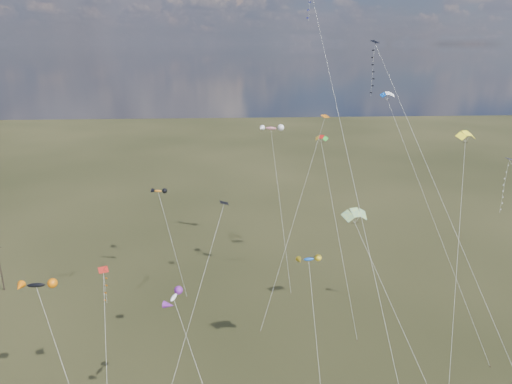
{
  "coord_description": "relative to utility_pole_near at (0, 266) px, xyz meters",
  "views": [
    {
      "loc": [
        -3.16,
        -34.12,
        35.97
      ],
      "look_at": [
        0.0,
        18.0,
        19.0
      ],
      "focal_mm": 32.0,
      "sensor_mm": 36.0,
      "label": 1
    }
  ],
  "objects": [
    {
      "name": "parafoil_tricolor",
      "position": [
        47.94,
        -1.4,
        19.19
      ],
      "size": [
        3.87,
        15.36,
        23.99
      ],
      "color": "gold",
      "rests_on": "ground"
    },
    {
      "name": "parafoil_blue_white",
      "position": [
        57.85,
        1.0,
        24.89
      ],
      "size": [
        8.29,
        23.35,
        29.78
      ],
      "color": "#0B44A9",
      "rests_on": "ground"
    },
    {
      "name": "diamond_black_high",
      "position": [
        52.45,
        -12.05,
        27.08
      ],
      "size": [
        13.6,
        21.04,
        36.4
      ],
      "color": "black",
      "rests_on": "ground"
    },
    {
      "name": "parafoil_yellow",
      "position": [
        61.21,
        -15.58,
        22.3
      ],
      "size": [
        9.51,
        20.31,
        27.15
      ],
      "color": "yellow",
      "rests_on": "ground"
    },
    {
      "name": "diamond_black_mid",
      "position": [
        32.39,
        -21.9,
        10.74
      ],
      "size": [
        7.63,
        13.96,
        20.12
      ],
      "color": "black",
      "rests_on": "ground"
    },
    {
      "name": "diamond_red_low",
      "position": [
        22.38,
        -23.68,
        8.29
      ],
      "size": [
        2.73,
        12.47,
        15.0
      ],
      "color": "red",
      "rests_on": "ground"
    },
    {
      "name": "novelty_redwhite_stripe",
      "position": [
        42.22,
        14.53,
        17.86
      ],
      "size": [
        4.17,
        19.69,
        22.69
      ],
      "color": "red",
      "rests_on": "ground"
    },
    {
      "name": "utility_pole_near",
      "position": [
        0.0,
        0.0,
        0.0
      ],
      "size": [
        1.4,
        0.2,
        8.0
      ],
      "color": "black",
      "rests_on": "ground"
    },
    {
      "name": "novelty_black_orange",
      "position": [
        15.51,
        -22.83,
        9.13
      ],
      "size": [
        8.13,
        8.75,
        13.8
      ],
      "color": "black",
      "rests_on": "ground"
    },
    {
      "name": "novelty_blue_yellow",
      "position": [
        43.57,
        -18.26,
        8.82
      ],
      "size": [
        2.46,
        10.99,
        13.43
      ],
      "color": "blue",
      "rests_on": "ground"
    },
    {
      "name": "diamond_navy_tall",
      "position": [
        45.28,
        -9.82,
        32.3
      ],
      "size": [
        6.32,
        31.91,
        42.79
      ],
      "color": "#13114E",
      "rests_on": "ground"
    },
    {
      "name": "diamond_orange_center",
      "position": [
        45.79,
        -4.05,
        15.35
      ],
      "size": [
        10.65,
        13.08,
        26.52
      ],
      "color": "orange",
      "rests_on": "ground"
    },
    {
      "name": "novelty_orange_black",
      "position": [
        23.87,
        3.22,
        10.34
      ],
      "size": [
        5.63,
        7.85,
        14.95
      ],
      "color": "orange",
      "rests_on": "ground"
    },
    {
      "name": "diamond_navy_right",
      "position": [
        67.73,
        -15.33,
        15.09
      ],
      "size": [
        11.95,
        14.84,
        23.44
      ],
      "color": "#120F52",
      "rests_on": "ground"
    },
    {
      "name": "novelty_white_purple",
      "position": [
        29.42,
        -26.19,
        9.22
      ],
      "size": [
        6.31,
        9.44,
        13.83
      ],
      "color": "white",
      "rests_on": "ground"
    },
    {
      "name": "parafoil_striped",
      "position": [
        47.76,
        -20.93,
        15.35
      ],
      "size": [
        9.36,
        11.44,
        20.22
      ],
      "color": "#F6FC24",
      "rests_on": "ground"
    }
  ]
}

